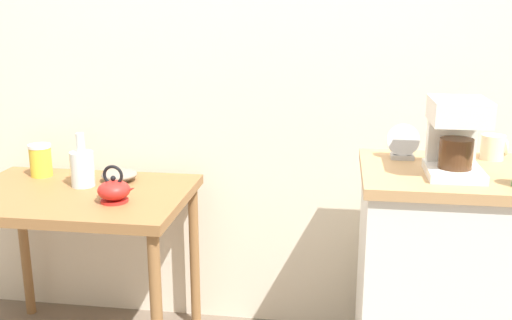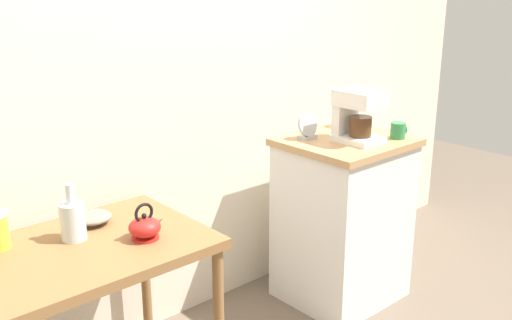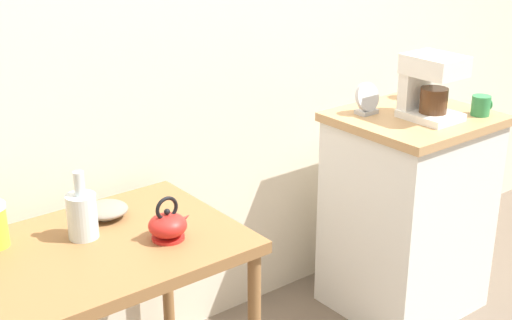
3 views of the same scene
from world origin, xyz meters
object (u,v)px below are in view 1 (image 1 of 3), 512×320
at_px(mug_small_cream, 493,147).
at_px(table_clock, 403,144).
at_px(bowl_stoneware, 119,175).
at_px(teakettle, 114,190).
at_px(canister_enamel, 41,160).
at_px(coffee_maker, 456,133).
at_px(glass_carafe_vase, 82,167).

xyz_separation_m(mug_small_cream, table_clock, (-0.33, -0.04, 0.01)).
bearing_deg(bowl_stoneware, teakettle, -72.39).
relative_size(teakettle, table_clock, 1.14).
bearing_deg(canister_enamel, table_clock, -4.31).
xyz_separation_m(teakettle, coffee_maker, (1.22, -0.01, 0.26)).
height_order(coffee_maker, mug_small_cream, coffee_maker).
relative_size(glass_carafe_vase, table_clock, 1.68).
bearing_deg(mug_small_cream, coffee_maker, -129.11).
relative_size(coffee_maker, table_clock, 1.97).
bearing_deg(canister_enamel, teakettle, -32.83).
xyz_separation_m(teakettle, canister_enamel, (-0.45, 0.29, 0.02)).
bearing_deg(coffee_maker, table_clock, 128.58).
bearing_deg(mug_small_cream, bowl_stoneware, 178.15).
xyz_separation_m(glass_carafe_vase, canister_enamel, (-0.24, 0.11, -0.01)).
height_order(bowl_stoneware, coffee_maker, coffee_maker).
distance_m(bowl_stoneware, glass_carafe_vase, 0.16).
relative_size(glass_carafe_vase, mug_small_cream, 2.41).
xyz_separation_m(coffee_maker, table_clock, (-0.15, 0.19, -0.08)).
xyz_separation_m(teakettle, glass_carafe_vase, (-0.21, 0.18, 0.03)).
distance_m(teakettle, table_clock, 1.10).
relative_size(bowl_stoneware, table_clock, 1.14).
bearing_deg(table_clock, glass_carafe_vase, -180.00).
height_order(bowl_stoneware, mug_small_cream, mug_small_cream).
height_order(bowl_stoneware, table_clock, table_clock).
distance_m(coffee_maker, mug_small_cream, 0.31).
height_order(canister_enamel, mug_small_cream, mug_small_cream).
bearing_deg(bowl_stoneware, mug_small_cream, -1.85).
bearing_deg(teakettle, table_clock, 9.33).
height_order(teakettle, table_clock, table_clock).
bearing_deg(table_clock, coffee_maker, -51.42).
relative_size(mug_small_cream, table_clock, 0.70).
distance_m(coffee_maker, table_clock, 0.25).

